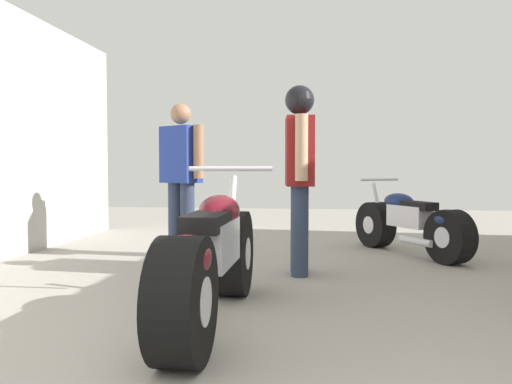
# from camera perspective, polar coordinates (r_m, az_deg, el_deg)

# --- Properties ---
(ground_plane) EXTENTS (16.08, 16.08, 0.00)m
(ground_plane) POSITION_cam_1_polar(r_m,az_deg,el_deg) (4.24, 4.13, -10.43)
(ground_plane) COLOR #9E998E
(motorcycle_maroon_cruiser) EXTENTS (0.61, 2.06, 0.97)m
(motorcycle_maroon_cruiser) POSITION_cam_1_polar(r_m,az_deg,el_deg) (3.29, -4.79, -7.20)
(motorcycle_maroon_cruiser) COLOR black
(motorcycle_maroon_cruiser) RESTS_ON ground_plane
(motorcycle_black_naked) EXTENTS (1.06, 1.62, 0.82)m
(motorcycle_black_naked) POSITION_cam_1_polar(r_m,az_deg,el_deg) (6.06, 16.14, -3.31)
(motorcycle_black_naked) COLOR black
(motorcycle_black_naked) RESTS_ON ground_plane
(mechanic_in_blue) EXTENTS (0.60, 0.45, 1.63)m
(mechanic_in_blue) POSITION_cam_1_polar(r_m,az_deg,el_deg) (5.80, -7.97, 2.31)
(mechanic_in_blue) COLOR #2D3851
(mechanic_in_blue) RESTS_ON ground_plane
(mechanic_with_helmet) EXTENTS (0.28, 0.66, 1.68)m
(mechanic_with_helmet) POSITION_cam_1_polar(r_m,az_deg,el_deg) (4.77, 4.63, 3.21)
(mechanic_with_helmet) COLOR #2D3851
(mechanic_with_helmet) RESTS_ON ground_plane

